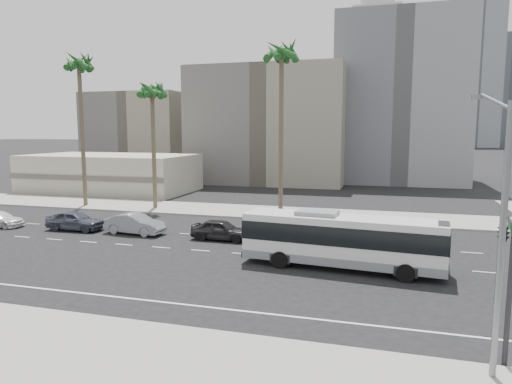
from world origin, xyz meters
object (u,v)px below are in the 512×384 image
(city_bus, at_px, (342,239))
(palm_far, at_px, (79,67))
(car_b, at_px, (135,224))
(streetlight_corner, at_px, (499,216))
(car_c, at_px, (75,220))
(palm_near, at_px, (282,57))
(traffic_signal, at_px, (504,233))
(car_a, at_px, (221,230))
(palm_mid, at_px, (152,93))

(city_bus, relative_size, palm_far, 0.74)
(car_b, bearing_deg, palm_far, 54.61)
(streetlight_corner, bearing_deg, palm_far, 141.81)
(car_c, bearing_deg, streetlight_corner, -120.23)
(palm_near, bearing_deg, traffic_signal, -58.28)
(palm_near, bearing_deg, streetlight_corner, -62.78)
(traffic_signal, bearing_deg, car_c, 162.73)
(car_b, height_order, palm_far, palm_far)
(car_a, height_order, palm_mid, palm_mid)
(car_b, distance_m, car_c, 5.50)
(city_bus, relative_size, car_b, 2.44)
(car_c, relative_size, palm_far, 0.29)
(car_b, distance_m, streetlight_corner, 28.18)
(city_bus, bearing_deg, palm_near, 121.24)
(traffic_signal, bearing_deg, palm_near, 127.86)
(palm_mid, height_order, palm_far, palm_far)
(traffic_signal, distance_m, palm_mid, 37.75)
(car_c, bearing_deg, city_bus, -103.49)
(car_b, xyz_separation_m, traffic_signal, (23.77, -12.83, 3.48))
(car_c, bearing_deg, traffic_signal, -114.89)
(car_c, distance_m, palm_far, 19.01)
(car_c, xyz_separation_m, palm_near, (15.20, 10.09, 14.07))
(car_a, distance_m, streetlight_corner, 22.59)
(traffic_signal, xyz_separation_m, palm_near, (-14.07, 22.76, 10.60))
(city_bus, xyz_separation_m, car_c, (-22.36, 4.76, -0.97))
(car_b, height_order, car_c, car_c)
(traffic_signal, distance_m, palm_far, 44.35)
(car_c, height_order, palm_near, palm_near)
(streetlight_corner, bearing_deg, traffic_signal, 72.13)
(city_bus, distance_m, car_c, 22.88)
(traffic_signal, xyz_separation_m, palm_mid, (-28.01, 24.09, 7.78))
(traffic_signal, relative_size, palm_far, 0.31)
(car_b, bearing_deg, palm_near, -39.06)
(palm_far, bearing_deg, car_b, -40.64)
(palm_near, relative_size, palm_far, 1.00)
(car_c, xyz_separation_m, traffic_signal, (29.27, -12.68, 3.47))
(streetlight_corner, height_order, palm_near, palm_near)
(city_bus, xyz_separation_m, streetlight_corner, (6.05, -10.83, 3.66))
(palm_mid, bearing_deg, car_a, -44.26)
(city_bus, distance_m, streetlight_corner, 12.93)
(car_a, height_order, car_c, car_c)
(city_bus, relative_size, car_a, 2.64)
(car_a, xyz_separation_m, palm_far, (-19.72, 10.63, 14.15))
(car_c, height_order, streetlight_corner, streetlight_corner)
(car_c, relative_size, traffic_signal, 0.94)
(palm_mid, bearing_deg, traffic_signal, -40.71)
(city_bus, height_order, traffic_signal, traffic_signal)
(traffic_signal, xyz_separation_m, palm_far, (-36.13, 23.43, 10.63))
(palm_near, bearing_deg, palm_far, 178.27)
(car_a, xyz_separation_m, palm_mid, (-11.60, 11.30, 11.30))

